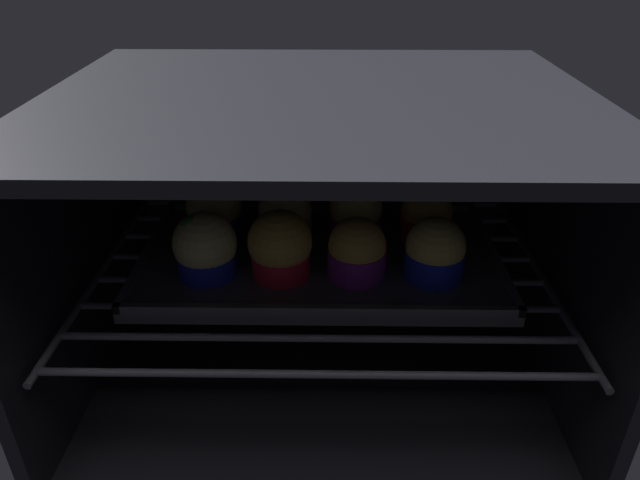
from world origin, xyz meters
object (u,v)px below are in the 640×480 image
(muffin_row1_col0, at_px, (214,212))
(muffin_row1_col1, at_px, (285,216))
(baking_tray, at_px, (320,258))
(muffin_row0_col0, at_px, (205,248))
(muffin_row0_col2, at_px, (357,251))
(muffin_row0_col3, at_px, (435,252))
(muffin_row1_col2, at_px, (355,213))
(muffin_row0_col1, at_px, (280,247))
(muffin_row1_col3, at_px, (426,216))

(muffin_row1_col0, distance_m, muffin_row1_col1, 0.09)
(baking_tray, height_order, muffin_row0_col0, muffin_row0_col0)
(muffin_row0_col2, xyz_separation_m, muffin_row0_col3, (0.09, -0.00, 0.00))
(muffin_row0_col2, height_order, muffin_row1_col2, muffin_row1_col2)
(baking_tray, distance_m, muffin_row1_col0, 0.15)
(muffin_row0_col3, distance_m, muffin_row1_col1, 0.20)
(muffin_row1_col1, xyz_separation_m, muffin_row1_col2, (0.09, 0.00, 0.00))
(muffin_row0_col2, bearing_deg, muffin_row0_col0, 179.90)
(muffin_row0_col1, relative_size, muffin_row1_col3, 1.06)
(baking_tray, height_order, muffin_row0_col1, muffin_row0_col1)
(muffin_row1_col2, bearing_deg, muffin_row1_col1, -177.62)
(muffin_row1_col0, bearing_deg, muffin_row0_col1, -44.09)
(muffin_row1_col0, height_order, muffin_row1_col2, muffin_row1_col0)
(muffin_row0_col0, relative_size, muffin_row1_col0, 0.90)
(muffin_row0_col0, distance_m, muffin_row0_col3, 0.26)
(muffin_row0_col3, distance_m, muffin_row1_col3, 0.09)
(muffin_row0_col0, relative_size, muffin_row0_col3, 1.05)
(baking_tray, bearing_deg, muffin_row1_col1, 137.46)
(muffin_row0_col3, xyz_separation_m, muffin_row1_col1, (-0.18, 0.09, 0.00))
(muffin_row1_col0, xyz_separation_m, muffin_row1_col2, (0.18, 0.00, -0.00))
(muffin_row1_col0, xyz_separation_m, muffin_row1_col3, (0.27, 0.00, -0.00))
(muffin_row0_col1, bearing_deg, muffin_row0_col3, -0.59)
(muffin_row0_col3, relative_size, muffin_row1_col1, 1.00)
(baking_tray, bearing_deg, muffin_row1_col3, 17.66)
(muffin_row1_col2, bearing_deg, baking_tray, -134.67)
(muffin_row1_col0, bearing_deg, muffin_row1_col3, 0.26)
(muffin_row0_col3, xyz_separation_m, muffin_row1_col3, (0.00, 0.09, 0.00))
(baking_tray, relative_size, muffin_row0_col1, 5.40)
(muffin_row1_col0, relative_size, muffin_row1_col1, 1.16)
(muffin_row0_col1, height_order, muffin_row1_col0, muffin_row1_col0)
(muffin_row1_col3, bearing_deg, baking_tray, -162.34)
(muffin_row0_col3, height_order, muffin_row1_col1, same)
(muffin_row0_col1, distance_m, muffin_row1_col3, 0.20)
(muffin_row0_col0, bearing_deg, muffin_row0_col2, -0.10)
(baking_tray, height_order, muffin_row0_col2, muffin_row0_col2)
(muffin_row0_col0, height_order, muffin_row1_col3, muffin_row0_col0)
(muffin_row1_col1, bearing_deg, muffin_row1_col3, 0.45)
(muffin_row0_col0, height_order, muffin_row0_col2, muffin_row0_col0)
(baking_tray, height_order, muffin_row1_col2, muffin_row1_col2)
(muffin_row0_col0, xyz_separation_m, muffin_row1_col2, (0.18, 0.09, 0.00))
(muffin_row0_col2, distance_m, muffin_row1_col0, 0.20)
(muffin_row0_col1, bearing_deg, muffin_row1_col2, 45.49)
(baking_tray, bearing_deg, muffin_row0_col2, -47.27)
(muffin_row0_col2, xyz_separation_m, muffin_row1_col0, (-0.18, 0.09, 0.01))
(muffin_row0_col2, bearing_deg, muffin_row1_col2, 88.66)
(baking_tray, distance_m, muffin_row0_col0, 0.14)
(muffin_row0_col2, xyz_separation_m, muffin_row1_col2, (0.00, 0.09, 0.00))
(baking_tray, relative_size, muffin_row0_col2, 6.01)
(muffin_row1_col3, bearing_deg, muffin_row1_col0, -179.74)
(muffin_row0_col1, xyz_separation_m, muffin_row1_col2, (0.09, 0.09, -0.00))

